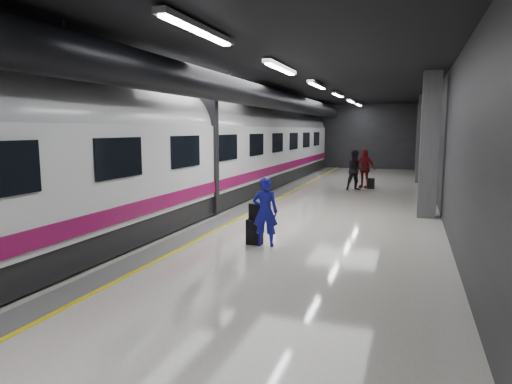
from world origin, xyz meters
The scene contains 9 objects.
ground centered at (0.00, 0.00, 0.00)m, with size 40.00×40.00×0.00m, color silver.
platform_hall centered at (-0.29, 0.96, 3.54)m, with size 10.02×40.02×4.51m.
train centered at (-3.25, 0.00, 2.07)m, with size 3.05×38.00×4.05m.
traveler_main centered at (0.83, -3.09, 0.82)m, with size 0.60×0.39×1.64m, color #1B16AA.
suitcase_main centered at (0.55, -3.03, 0.30)m, with size 0.37×0.23×0.61m, color black.
shoulder_bag centered at (0.55, -2.99, 0.79)m, with size 0.28×0.15×0.38m, color black.
traveler_far_a centered at (1.67, 7.84, 0.91)m, with size 0.88×0.69×1.82m, color black.
traveler_far_b centered at (1.95, 8.87, 0.92)m, with size 1.08×0.45×1.84m, color maroon.
suitcase_far centered at (2.30, 8.57, 0.24)m, with size 0.33×0.22×0.49m, color black.
Camera 1 is at (4.03, -13.15, 2.74)m, focal length 32.00 mm.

